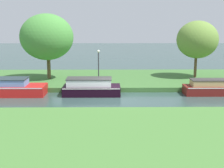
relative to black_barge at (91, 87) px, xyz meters
name	(u,v)px	position (x,y,z in m)	size (l,w,h in m)	color
ground_plane	(114,98)	(1.84, -1.20, -0.62)	(120.00, 120.00, 0.00)	#2F4844
riverbank_far	(112,79)	(1.84, 5.80, -0.42)	(72.00, 10.00, 0.40)	#3E6C32
riverbank_near	(117,138)	(1.84, -10.20, -0.42)	(72.00, 10.00, 0.40)	#457834
black_barge	(91,87)	(0.00, 0.00, 0.00)	(4.68, 2.11, 1.41)	black
red_cruiser	(14,88)	(-6.30, 0.00, -0.03)	(4.92, 2.21, 1.42)	red
willow_tree_left	(47,37)	(-4.41, 4.82, 3.85)	(5.08, 4.22, 6.28)	brown
willow_tree_centre	(197,40)	(10.20, 5.66, 3.55)	(4.07, 3.79, 5.62)	brown
lamp_post	(99,63)	(0.57, 2.09, 1.72)	(0.24, 0.24, 3.11)	#333338
mooring_post_near	(195,83)	(9.00, 1.32, 0.07)	(0.18, 0.18, 0.59)	#51342B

